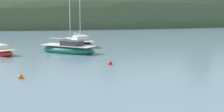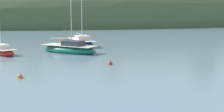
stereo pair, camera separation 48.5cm
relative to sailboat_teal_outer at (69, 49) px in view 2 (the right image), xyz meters
name	(u,v)px [view 2 (the right image)]	position (x,y,z in m)	size (l,w,h in m)	color
far_shoreline_hill	(142,24)	(27.73, 54.49, -0.37)	(150.00, 36.00, 29.52)	#425638
sailboat_teal_outer	(69,49)	(0.00, 0.00, 0.00)	(7.61, 7.33, 9.74)	#196B56
sailboat_blue_center	(81,43)	(2.60, 6.88, 0.00)	(3.58, 8.12, 11.20)	navy
sailboat_navy_dinghy	(0,51)	(-8.58, 0.62, -0.09)	(4.89, 6.40, 7.88)	red
mooring_buoy_outer	(20,77)	(-5.95, -14.63, -0.34)	(0.44, 0.44, 0.54)	orange
mooring_buoy_channel	(110,63)	(3.04, -9.98, -0.34)	(0.44, 0.44, 0.54)	red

